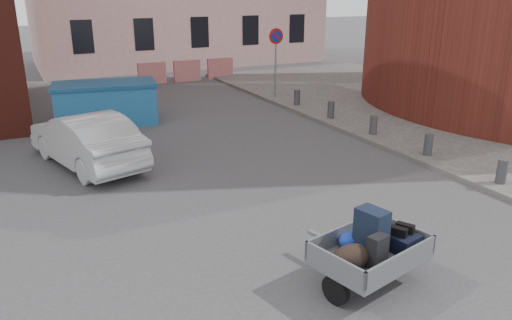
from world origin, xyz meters
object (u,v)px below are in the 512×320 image
dumpster (106,103)px  trailer (370,249)px  silver_car (86,139)px  bicycle (429,102)px

dumpster → trailer: bearing=-73.1°
silver_car → bicycle: silver_car is taller
silver_car → bicycle: 10.95m
trailer → bicycle: 10.72m
dumpster → bicycle: 10.65m
trailer → bicycle: trailer is taller
dumpster → silver_car: bearing=-98.5°
silver_car → trailer: bearing=95.4°
dumpster → silver_car: (-1.21, -3.95, -0.01)m
dumpster → bicycle: dumpster is taller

